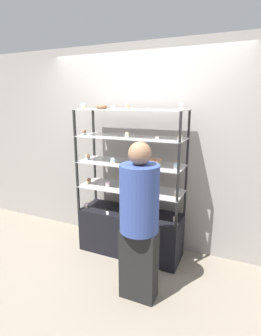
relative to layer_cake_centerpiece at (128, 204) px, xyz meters
The scene contains 33 objects.
ground_plane 0.64m from the layer_cake_centerpiece, 44.99° to the right, with size 20.00×20.00×0.00m, color gray.
back_wall 0.73m from the layer_cake_centerpiece, 76.65° to the left, with size 8.00×0.05×2.60m.
display_base 0.37m from the layer_cake_centerpiece, 44.99° to the right, with size 1.28×0.44×0.56m.
display_riser_lower 0.24m from the layer_cake_centerpiece, 44.99° to the right, with size 1.28×0.44×0.31m.
display_riser_middle 0.55m from the layer_cake_centerpiece, 44.99° to the right, with size 1.28×0.44×0.31m.
display_riser_upper 0.86m from the layer_cake_centerpiece, 44.99° to the right, with size 1.28×0.44×0.31m.
display_riser_top 1.17m from the layer_cake_centerpiece, 44.99° to the right, with size 1.28×0.44×0.31m.
layer_cake_centerpiece is the anchor object (origin of this frame).
sheet_cake_frosted 0.68m from the layer_cake_centerpiece, 14.46° to the right, with size 0.23×0.15×0.07m.
cupcake_0 0.54m from the layer_cake_centerpiece, 160.22° to the right, with size 0.05×0.05×0.07m.
cupcake_1 0.33m from the layer_cake_centerpiece, 31.10° to the right, with size 0.05×0.05×0.07m.
cupcake_2 0.66m from the layer_cake_centerpiece, 10.27° to the right, with size 0.05×0.05×0.07m.
price_tag_0 0.31m from the layer_cake_centerpiece, 119.06° to the right, with size 0.04×0.00×0.04m.
cupcake_3 0.58m from the layer_cake_centerpiece, 167.21° to the right, with size 0.06×0.06×0.07m.
cupcake_4 0.37m from the layer_cake_centerpiece, 146.34° to the right, with size 0.06×0.06×0.07m.
cupcake_5 0.32m from the layer_cake_centerpiece, 62.70° to the right, with size 0.06×0.06×0.07m.
cupcake_6 0.50m from the layer_cake_centerpiece, 26.49° to the right, with size 0.06×0.06×0.07m.
cupcake_7 0.72m from the layer_cake_centerpiece, 10.06° to the right, with size 0.06×0.06×0.07m.
price_tag_1 0.38m from the layer_cake_centerpiece, 86.80° to the right, with size 0.04×0.00×0.04m.
cupcake_8 0.78m from the layer_cake_centerpiece, 168.43° to the right, with size 0.06×0.06×0.07m.
cupcake_9 0.62m from the layer_cake_centerpiece, 123.79° to the right, with size 0.06×0.06×0.07m.
cupcake_10 0.88m from the layer_cake_centerpiece, 10.95° to the right, with size 0.06×0.06×0.07m.
price_tag_2 0.66m from the layer_cake_centerpiece, 59.06° to the right, with size 0.04×0.00×0.04m.
cupcake_11 1.05m from the layer_cake_centerpiece, 164.94° to the right, with size 0.05×0.05×0.07m.
cupcake_12 0.92m from the layer_cake_centerpiece, 67.53° to the right, with size 0.05×0.05×0.07m.
cupcake_13 1.13m from the layer_cake_centerpiece, 12.14° to the right, with size 0.05×0.05×0.07m.
price_tag_3 1.04m from the layer_cake_centerpiece, 30.37° to the right, with size 0.04×0.00×0.04m.
cupcake_14 1.33m from the layer_cake_centerpiece, 164.02° to the right, with size 0.05×0.05×0.07m.
cupcake_15 1.23m from the layer_cake_centerpiece, 67.25° to the right, with size 0.05×0.05×0.07m.
cupcake_16 1.39m from the layer_cake_centerpiece, ahead, with size 0.05×0.05×0.07m.
price_tag_4 1.24m from the layer_cake_centerpiece, 99.47° to the right, with size 0.04×0.00×0.04m.
donut_glazed 1.25m from the layer_cake_centerpiece, 167.36° to the right, with size 0.14×0.14×0.04m.
customer_figure 0.92m from the layer_cake_centerpiece, 58.59° to the right, with size 0.37×0.37×1.57m.
Camera 1 is at (1.23, -2.78, 1.90)m, focal length 28.00 mm.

